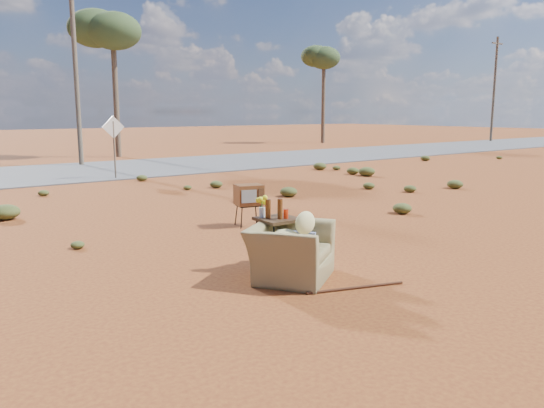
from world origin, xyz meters
TOP-DOWN VIEW (x-y plane):
  - ground at (0.00, 0.00)m, footprint 140.00×140.00m
  - highway at (0.00, 15.00)m, footprint 140.00×7.00m
  - armchair at (-0.52, -0.37)m, footprint 1.52×1.52m
  - tv_unit at (0.90, 2.79)m, footprint 0.62×0.55m
  - side_table at (-0.54, -0.00)m, footprint 0.57×0.57m
  - rusty_bar at (-0.18, -1.33)m, footprint 1.34×0.47m
  - road_sign at (1.50, 12.00)m, footprint 0.78×0.06m
  - eucalyptus_center at (5.00, 21.00)m, footprint 3.20×3.20m
  - eucalyptus_right at (22.00, 24.00)m, footprint 3.20×3.20m
  - utility_pole_center at (2.00, 17.50)m, footprint 1.40×0.20m
  - utility_pole_east at (34.00, 17.50)m, footprint 1.40×0.20m
  - scrub_patch at (-0.82, 4.41)m, footprint 17.49×8.07m

SIDE VIEW (x-z plane):
  - ground at x=0.00m, z-range 0.00..0.00m
  - rusty_bar at x=-0.18m, z-range 0.00..0.04m
  - highway at x=0.00m, z-range 0.00..0.04m
  - scrub_patch at x=-0.82m, z-range -0.03..0.30m
  - armchair at x=-0.52m, z-range -0.03..1.00m
  - tv_unit at x=0.90m, z-range 0.21..1.07m
  - side_table at x=-0.54m, z-range 0.27..1.37m
  - road_sign at x=1.50m, z-range 0.41..2.60m
  - utility_pole_center at x=2.00m, z-range 0.15..8.15m
  - utility_pole_east at x=34.00m, z-range 0.15..8.15m
  - eucalyptus_right at x=22.00m, z-range 2.39..9.49m
  - eucalyptus_center at x=5.00m, z-range 2.63..10.23m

